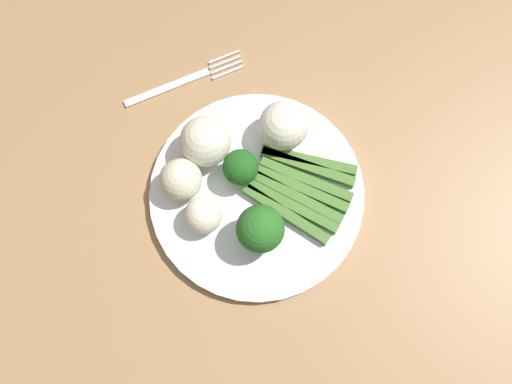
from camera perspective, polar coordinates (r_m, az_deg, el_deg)
ground_plane at (r=1.46m, az=-0.10°, el=-7.20°), size 6.00×6.00×0.02m
dining_table at (r=0.83m, az=-0.18°, el=-0.97°), size 1.26×1.06×0.72m
plate at (r=0.73m, az=-0.00°, el=-0.26°), size 0.27×0.27×0.01m
asparagus_bundle at (r=0.72m, az=4.40°, el=0.36°), size 0.14×0.15×0.01m
broccoli_front at (r=0.67m, az=0.43°, el=-3.67°), size 0.06×0.06×0.07m
broccoli_front_left at (r=0.70m, az=-1.54°, el=2.43°), size 0.04×0.04×0.05m
cauliflower_mid at (r=0.69m, az=-5.24°, el=-2.28°), size 0.05×0.05×0.05m
cauliflower_back_right at (r=0.71m, az=-5.01°, el=5.01°), size 0.06×0.06×0.06m
cauliflower_outer_edge at (r=0.70m, az=-7.42°, el=1.22°), size 0.05×0.05×0.05m
cauliflower_right at (r=0.71m, az=2.73°, el=6.56°), size 0.06×0.06×0.06m
fork at (r=0.79m, az=-7.02°, el=10.83°), size 0.05×0.17×0.00m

